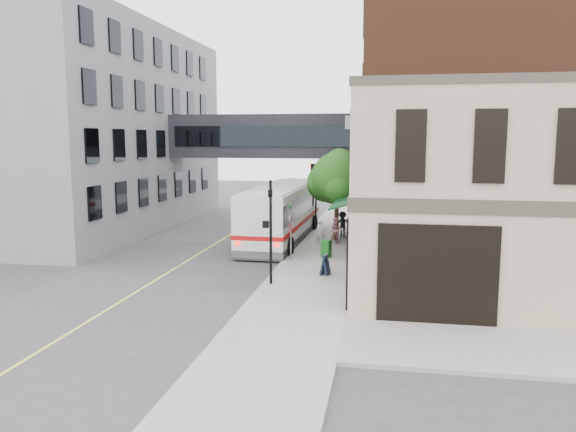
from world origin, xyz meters
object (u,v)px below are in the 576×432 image
at_px(pedestrian_a, 321,233).
at_px(pedestrian_c, 343,224).
at_px(newspaper_box, 326,249).
at_px(pedestrian_b, 336,231).
at_px(bus, 282,211).
at_px(sandwich_board, 325,265).

bearing_deg(pedestrian_a, pedestrian_c, 73.94).
relative_size(pedestrian_a, newspaper_box, 1.65).
bearing_deg(pedestrian_b, pedestrian_c, 75.41).
xyz_separation_m(bus, pedestrian_c, (3.66, 1.38, -0.95)).
bearing_deg(sandwich_board, newspaper_box, 108.57).
bearing_deg(pedestrian_c, sandwich_board, -77.53).
distance_m(bus, pedestrian_b, 3.82).
height_order(pedestrian_b, newspaper_box, pedestrian_b).
relative_size(bus, sandwich_board, 13.36).
xyz_separation_m(pedestrian_b, newspaper_box, (-0.18, -3.80, -0.35)).
relative_size(pedestrian_b, sandwich_board, 1.69).
bearing_deg(sandwich_board, bus, 125.75).
relative_size(bus, pedestrian_a, 8.41).
bearing_deg(bus, pedestrian_c, 20.69).
distance_m(pedestrian_b, sandwich_board, 7.61).
height_order(bus, sandwich_board, bus).
xyz_separation_m(bus, pedestrian_b, (3.51, -1.19, -0.95)).
distance_m(newspaper_box, sandwich_board, 3.83).
bearing_deg(bus, sandwich_board, -67.13).
height_order(pedestrian_a, newspaper_box, pedestrian_a).
xyz_separation_m(pedestrian_a, pedestrian_b, (0.85, 0.66, 0.05)).
xyz_separation_m(bus, pedestrian_a, (2.66, -1.85, -1.00)).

